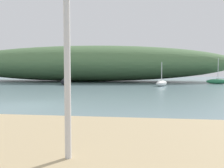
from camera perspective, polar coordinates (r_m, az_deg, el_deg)
name	(u,v)px	position (r m, az deg, el deg)	size (l,w,h in m)	color
ground_plane	(28,105)	(13.32, -19.56, -4.85)	(120.00, 120.00, 0.00)	gray
distant_hill	(84,64)	(41.18, -6.70, 4.86)	(49.49, 14.90, 5.97)	#517547
sailboat_far_left	(162,83)	(28.44, 11.82, 0.19)	(1.88, 2.80, 2.81)	white
sailboat_near_shore	(65,82)	(30.70, -11.19, 0.52)	(2.27, 3.02, 2.86)	black
sailboat_far_right	(218,81)	(35.14, 24.06, 0.58)	(3.04, 1.15, 3.45)	#287A4C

